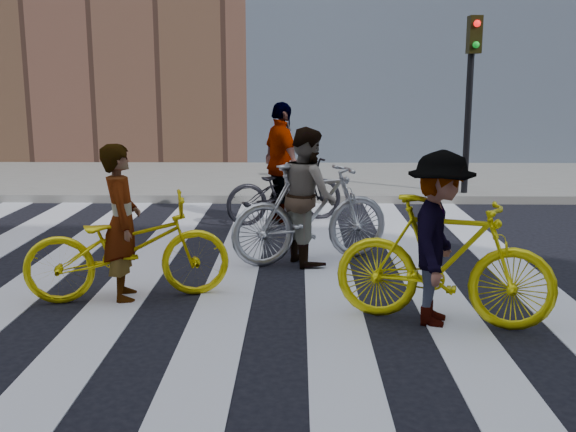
{
  "coord_description": "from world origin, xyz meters",
  "views": [
    {
      "loc": [
        1.29,
        -7.07,
        2.22
      ],
      "look_at": [
        1.18,
        0.3,
        0.73
      ],
      "focal_mm": 42.0,
      "sensor_mm": 36.0,
      "label": 1
    }
  ],
  "objects_px": {
    "bike_silver_mid": "(311,213)",
    "rider_left": "(122,223)",
    "bike_dark_rear": "(285,190)",
    "rider_right": "(439,239)",
    "rider_mid": "(307,196)",
    "traffic_signal": "(471,76)",
    "rider_rear": "(282,163)",
    "bike_yellow_right": "(443,261)",
    "bike_yellow_left": "(128,248)"
  },
  "relations": [
    {
      "from": "bike_silver_mid",
      "to": "bike_dark_rear",
      "type": "bearing_deg",
      "value": -12.84
    },
    {
      "from": "rider_mid",
      "to": "rider_rear",
      "type": "relative_size",
      "value": 0.88
    },
    {
      "from": "bike_silver_mid",
      "to": "rider_left",
      "type": "distance_m",
      "value": 2.44
    },
    {
      "from": "bike_silver_mid",
      "to": "rider_rear",
      "type": "height_order",
      "value": "rider_rear"
    },
    {
      "from": "bike_yellow_right",
      "to": "rider_right",
      "type": "relative_size",
      "value": 1.24
    },
    {
      "from": "bike_yellow_left",
      "to": "bike_dark_rear",
      "type": "height_order",
      "value": "bike_yellow_left"
    },
    {
      "from": "rider_left",
      "to": "rider_right",
      "type": "distance_m",
      "value": 3.14
    },
    {
      "from": "rider_mid",
      "to": "rider_rear",
      "type": "bearing_deg",
      "value": -12.84
    },
    {
      "from": "bike_dark_rear",
      "to": "bike_yellow_left",
      "type": "bearing_deg",
      "value": 133.83
    },
    {
      "from": "bike_yellow_left",
      "to": "bike_silver_mid",
      "type": "relative_size",
      "value": 1.0
    },
    {
      "from": "bike_yellow_left",
      "to": "rider_left",
      "type": "xyz_separation_m",
      "value": [
        -0.05,
        0.0,
        0.26
      ]
    },
    {
      "from": "bike_dark_rear",
      "to": "rider_right",
      "type": "height_order",
      "value": "rider_right"
    },
    {
      "from": "bike_silver_mid",
      "to": "rider_rear",
      "type": "distance_m",
      "value": 2.42
    },
    {
      "from": "bike_yellow_left",
      "to": "rider_mid",
      "type": "height_order",
      "value": "rider_mid"
    },
    {
      "from": "bike_yellow_left",
      "to": "bike_yellow_right",
      "type": "bearing_deg",
      "value": -115.89
    },
    {
      "from": "bike_yellow_right",
      "to": "rider_mid",
      "type": "height_order",
      "value": "rider_mid"
    },
    {
      "from": "bike_dark_rear",
      "to": "bike_silver_mid",
      "type": "bearing_deg",
      "value": 164.61
    },
    {
      "from": "rider_mid",
      "to": "traffic_signal",
      "type": "bearing_deg",
      "value": -56.58
    },
    {
      "from": "bike_silver_mid",
      "to": "bike_yellow_right",
      "type": "xyz_separation_m",
      "value": [
        1.17,
        -2.12,
        -0.02
      ]
    },
    {
      "from": "rider_rear",
      "to": "bike_dark_rear",
      "type": "bearing_deg",
      "value": -114.31
    },
    {
      "from": "bike_yellow_left",
      "to": "rider_mid",
      "type": "relative_size",
      "value": 1.23
    },
    {
      "from": "bike_dark_rear",
      "to": "rider_mid",
      "type": "distance_m",
      "value": 2.41
    },
    {
      "from": "rider_left",
      "to": "rider_right",
      "type": "height_order",
      "value": "rider_right"
    },
    {
      "from": "bike_yellow_left",
      "to": "bike_yellow_right",
      "type": "relative_size",
      "value": 1.03
    },
    {
      "from": "bike_yellow_left",
      "to": "bike_yellow_right",
      "type": "height_order",
      "value": "bike_yellow_right"
    },
    {
      "from": "traffic_signal",
      "to": "bike_yellow_left",
      "type": "distance_m",
      "value": 7.72
    },
    {
      "from": "traffic_signal",
      "to": "bike_yellow_left",
      "type": "height_order",
      "value": "traffic_signal"
    },
    {
      "from": "rider_left",
      "to": "bike_dark_rear",
      "type": "bearing_deg",
      "value": -35.97
    },
    {
      "from": "rider_left",
      "to": "rider_rear",
      "type": "xyz_separation_m",
      "value": [
        1.53,
        3.81,
        0.14
      ]
    },
    {
      "from": "rider_right",
      "to": "rider_left",
      "type": "bearing_deg",
      "value": 94.83
    },
    {
      "from": "bike_yellow_left",
      "to": "bike_dark_rear",
      "type": "relative_size",
      "value": 1.05
    },
    {
      "from": "bike_yellow_left",
      "to": "rider_mid",
      "type": "xyz_separation_m",
      "value": [
        1.85,
        1.45,
        0.3
      ]
    },
    {
      "from": "bike_silver_mid",
      "to": "rider_left",
      "type": "xyz_separation_m",
      "value": [
        -1.95,
        -1.45,
        0.18
      ]
    },
    {
      "from": "traffic_signal",
      "to": "rider_mid",
      "type": "distance_m",
      "value": 5.43
    },
    {
      "from": "rider_left",
      "to": "rider_rear",
      "type": "relative_size",
      "value": 0.85
    },
    {
      "from": "bike_silver_mid",
      "to": "rider_mid",
      "type": "xyz_separation_m",
      "value": [
        -0.05,
        0.0,
        0.22
      ]
    },
    {
      "from": "bike_yellow_right",
      "to": "rider_right",
      "type": "bearing_deg",
      "value": 107.25
    },
    {
      "from": "bike_yellow_right",
      "to": "rider_right",
      "type": "distance_m",
      "value": 0.21
    },
    {
      "from": "rider_mid",
      "to": "rider_left",
      "type": "bearing_deg",
      "value": 105.56
    },
    {
      "from": "bike_yellow_left",
      "to": "traffic_signal",
      "type": "bearing_deg",
      "value": -53.57
    },
    {
      "from": "traffic_signal",
      "to": "rider_rear",
      "type": "relative_size",
      "value": 1.76
    },
    {
      "from": "traffic_signal",
      "to": "bike_silver_mid",
      "type": "bearing_deg",
      "value": -124.37
    },
    {
      "from": "rider_right",
      "to": "rider_rear",
      "type": "distance_m",
      "value": 4.75
    },
    {
      "from": "bike_yellow_left",
      "to": "rider_rear",
      "type": "height_order",
      "value": "rider_rear"
    },
    {
      "from": "rider_mid",
      "to": "rider_rear",
      "type": "distance_m",
      "value": 2.4
    },
    {
      "from": "bike_yellow_left",
      "to": "rider_right",
      "type": "bearing_deg",
      "value": -116.08
    },
    {
      "from": "bike_yellow_left",
      "to": "bike_silver_mid",
      "type": "height_order",
      "value": "bike_silver_mid"
    },
    {
      "from": "bike_yellow_right",
      "to": "rider_rear",
      "type": "xyz_separation_m",
      "value": [
        -1.59,
        4.49,
        0.35
      ]
    },
    {
      "from": "bike_yellow_right",
      "to": "bike_dark_rear",
      "type": "relative_size",
      "value": 1.02
    },
    {
      "from": "bike_dark_rear",
      "to": "traffic_signal",
      "type": "bearing_deg",
      "value": -84.0
    }
  ]
}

